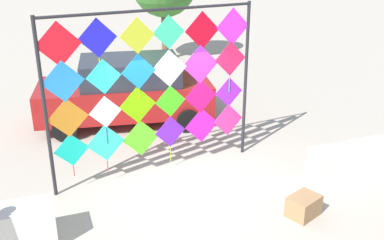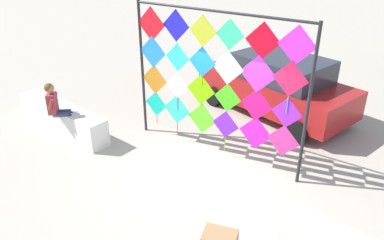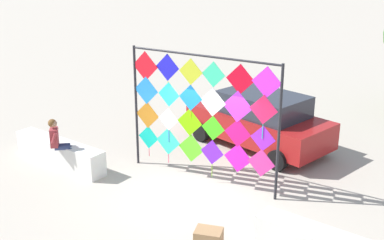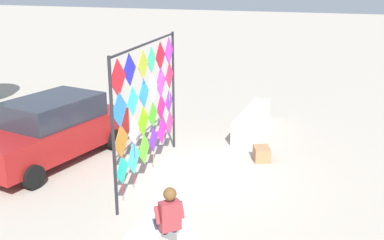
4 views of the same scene
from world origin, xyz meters
The scene contains 5 objects.
ground centered at (0.00, 0.00, 0.00)m, with size 120.00×120.00×0.00m, color #ADA393.
plaza_ledge_right centered at (4.15, -0.59, 0.36)m, with size 3.31×0.55×0.73m, color silver.
kite_display_rack centered at (-0.28, 1.06, 2.02)m, with size 4.34×0.50×3.47m.
parked_car centered at (-0.24, 4.09, 0.90)m, with size 4.82×2.79×1.77m.
cardboard_box_large centered at (1.73, -1.44, 0.19)m, with size 0.57×0.43×0.39m, color #9E754C.
Camera 1 is at (-2.52, -7.12, 4.63)m, focal length 41.47 mm.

